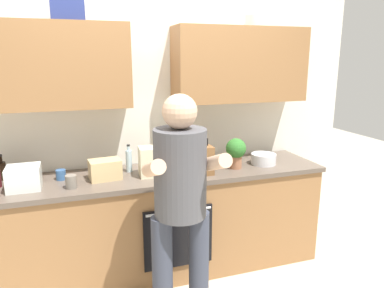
{
  "coord_description": "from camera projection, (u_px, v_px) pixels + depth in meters",
  "views": [
    {
      "loc": [
        -0.65,
        -2.81,
        1.83
      ],
      "look_at": [
        0.25,
        -0.1,
        1.15
      ],
      "focal_mm": 33.65,
      "sensor_mm": 36.0,
      "label": 1
    }
  ],
  "objects": [
    {
      "name": "mixing_bowl",
      "position": [
        263.0,
        159.0,
        3.24
      ],
      "size": [
        0.22,
        0.22,
        0.1
      ],
      "primitive_type": "cylinder",
      "color": "silver",
      "rests_on": "counter"
    },
    {
      "name": "cup_tea",
      "position": [
        61.0,
        175.0,
        2.82
      ],
      "size": [
        0.08,
        0.08,
        0.08
      ],
      "primitive_type": "cylinder",
      "color": "#33598C",
      "rests_on": "counter"
    },
    {
      "name": "bottle_water",
      "position": [
        129.0,
        160.0,
        3.01
      ],
      "size": [
        0.05,
        0.05,
        0.23
      ],
      "color": "silver",
      "rests_on": "counter"
    },
    {
      "name": "ground_plane",
      "position": [
        162.0,
        268.0,
        3.22
      ],
      "size": [
        12.0,
        12.0,
        0.0
      ],
      "primitive_type": "plane",
      "color": "#B2A893"
    },
    {
      "name": "bottle_soda",
      "position": [
        185.0,
        163.0,
        2.96
      ],
      "size": [
        0.07,
        0.07,
        0.21
      ],
      "color": "#198C33",
      "rests_on": "counter"
    },
    {
      "name": "grocery_bag_bread",
      "position": [
        105.0,
        170.0,
        2.83
      ],
      "size": [
        0.26,
        0.19,
        0.16
      ],
      "primitive_type": "cube",
      "rotation": [
        0.0,
        0.0,
        0.1
      ],
      "color": "tan",
      "rests_on": "counter"
    },
    {
      "name": "potted_herb",
      "position": [
        236.0,
        151.0,
        3.1
      ],
      "size": [
        0.17,
        0.17,
        0.26
      ],
      "color": "#9E6647",
      "rests_on": "counter"
    },
    {
      "name": "bottle_soy",
      "position": [
        2.0,
        170.0,
        2.81
      ],
      "size": [
        0.07,
        0.07,
        0.2
      ],
      "color": "black",
      "rests_on": "counter"
    },
    {
      "name": "person_standing",
      "position": [
        181.0,
        197.0,
        2.33
      ],
      "size": [
        0.49,
        0.45,
        1.62
      ],
      "color": "#383D4C",
      "rests_on": "ground"
    },
    {
      "name": "counter",
      "position": [
        161.0,
        222.0,
        3.11
      ],
      "size": [
        2.84,
        0.67,
        0.9
      ],
      "color": "olive",
      "rests_on": "ground"
    },
    {
      "name": "back_wall_unit",
      "position": [
        151.0,
        98.0,
        3.12
      ],
      "size": [
        4.0,
        0.38,
        2.5
      ],
      "color": "silver",
      "rests_on": "ground"
    },
    {
      "name": "grocery_bag_rice",
      "position": [
        153.0,
        161.0,
        2.91
      ],
      "size": [
        0.22,
        0.18,
        0.24
      ],
      "primitive_type": "cube",
      "rotation": [
        0.0,
        0.0,
        -0.05
      ],
      "color": "beige",
      "rests_on": "counter"
    },
    {
      "name": "bottle_hotsauce",
      "position": [
        189.0,
        152.0,
        3.26
      ],
      "size": [
        0.05,
        0.05,
        0.26
      ],
      "color": "red",
      "rests_on": "counter"
    },
    {
      "name": "knife_block",
      "position": [
        206.0,
        160.0,
        2.95
      ],
      "size": [
        0.1,
        0.14,
        0.3
      ],
      "color": "brown",
      "rests_on": "counter"
    },
    {
      "name": "grocery_bag_produce",
      "position": [
        24.0,
        178.0,
        2.61
      ],
      "size": [
        0.23,
        0.22,
        0.17
      ],
      "primitive_type": "cube",
      "rotation": [
        0.0,
        0.0,
        0.01
      ],
      "color": "silver",
      "rests_on": "counter"
    },
    {
      "name": "cup_stoneware",
      "position": [
        71.0,
        182.0,
        2.64
      ],
      "size": [
        0.08,
        0.08,
        0.1
      ],
      "primitive_type": "cylinder",
      "color": "slate",
      "rests_on": "counter"
    }
  ]
}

